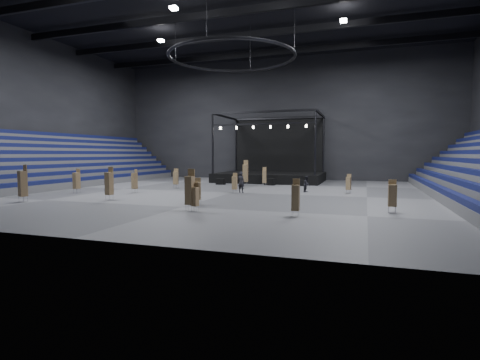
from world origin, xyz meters
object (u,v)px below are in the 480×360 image
(chair_stack_1, at_px, (190,190))
(chair_stack_3, at_px, (349,183))
(chair_stack_9, at_px, (176,178))
(crew_member, at_px, (307,184))
(chair_stack_0, at_px, (235,182))
(chair_stack_12, at_px, (264,176))
(chair_stack_11, at_px, (245,173))
(flight_case_mid, at_px, (270,182))
(chair_stack_7, at_px, (195,196))
(stage, at_px, (272,171))
(chair_stack_10, at_px, (296,197))
(flight_case_right, at_px, (299,183))
(chair_stack_13, at_px, (77,180))
(chair_stack_2, at_px, (198,190))
(flight_case_left, at_px, (221,182))
(chair_stack_8, at_px, (23,183))
(chair_stack_5, at_px, (109,183))
(chair_stack_6, at_px, (392,195))
(chair_stack_4, at_px, (135,180))
(man_center, at_px, (241,182))

(chair_stack_1, bearing_deg, chair_stack_3, 59.80)
(chair_stack_9, bearing_deg, crew_member, -13.99)
(chair_stack_0, height_order, chair_stack_12, chair_stack_12)
(chair_stack_0, relative_size, chair_stack_12, 0.87)
(chair_stack_0, height_order, chair_stack_11, chair_stack_11)
(flight_case_mid, height_order, chair_stack_1, chair_stack_1)
(chair_stack_7, bearing_deg, flight_case_mid, 100.70)
(stage, relative_size, chair_stack_10, 6.10)
(flight_case_right, distance_m, chair_stack_13, 24.16)
(flight_case_right, bearing_deg, chair_stack_10, -81.02)
(chair_stack_11, xyz_separation_m, chair_stack_12, (2.33, -0.00, -0.38))
(chair_stack_0, distance_m, chair_stack_10, 14.01)
(chair_stack_2, bearing_deg, flight_case_left, 86.06)
(chair_stack_0, bearing_deg, chair_stack_8, -144.00)
(flight_case_left, distance_m, chair_stack_5, 17.60)
(flight_case_right, xyz_separation_m, chair_stack_6, (9.05, -18.26, 0.79))
(chair_stack_7, relative_size, chair_stack_10, 0.83)
(chair_stack_5, bearing_deg, chair_stack_0, 53.31)
(chair_stack_3, distance_m, chair_stack_13, 26.09)
(chair_stack_0, relative_size, chair_stack_7, 1.02)
(chair_stack_4, bearing_deg, chair_stack_1, -16.71)
(chair_stack_2, bearing_deg, chair_stack_0, 70.43)
(chair_stack_13, height_order, man_center, chair_stack_13)
(chair_stack_1, distance_m, chair_stack_5, 9.54)
(flight_case_right, relative_size, chair_stack_8, 0.37)
(flight_case_left, height_order, chair_stack_4, chair_stack_4)
(chair_stack_8, bearing_deg, man_center, 59.43)
(chair_stack_0, distance_m, chair_stack_6, 15.82)
(chair_stack_5, xyz_separation_m, crew_member, (14.45, 11.43, -0.60))
(chair_stack_8, distance_m, chair_stack_11, 23.29)
(stage, relative_size, chair_stack_3, 7.49)
(chair_stack_1, xyz_separation_m, chair_stack_13, (-15.35, 6.71, -0.17))
(flight_case_left, distance_m, chair_stack_3, 16.53)
(crew_member, bearing_deg, chair_stack_9, 106.93)
(flight_case_mid, relative_size, chair_stack_3, 0.67)
(flight_case_left, relative_size, man_center, 0.55)
(chair_stack_7, distance_m, chair_stack_12, 20.01)
(flight_case_left, bearing_deg, chair_stack_10, -57.80)
(flight_case_mid, height_order, chair_stack_10, chair_stack_10)
(chair_stack_0, bearing_deg, stage, 87.10)
(flight_case_right, relative_size, chair_stack_9, 0.50)
(chair_stack_5, relative_size, chair_stack_12, 1.22)
(chair_stack_0, height_order, chair_stack_5, chair_stack_5)
(stage, bearing_deg, chair_stack_7, -86.52)
(chair_stack_3, xyz_separation_m, chair_stack_13, (-24.83, -8.02, 0.25))
(chair_stack_1, height_order, chair_stack_13, chair_stack_1)
(chair_stack_2, bearing_deg, man_center, 68.02)
(chair_stack_7, bearing_deg, chair_stack_9, 132.25)
(chair_stack_2, distance_m, chair_stack_10, 8.42)
(chair_stack_1, relative_size, chair_stack_7, 1.46)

